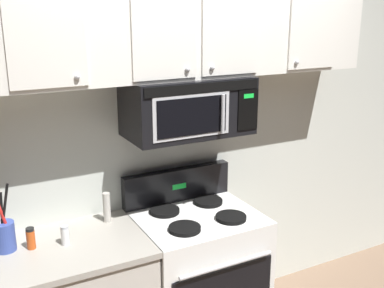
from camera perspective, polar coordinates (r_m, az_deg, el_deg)
back_wall at (r=3.11m, az=-2.60°, el=1.37°), size 5.20×0.10×2.70m
stove_range at (r=3.16m, az=0.58°, el=-15.85°), size 0.76×0.69×1.12m
over_range_microwave at (r=2.84m, az=-0.49°, el=4.62°), size 0.76×0.43×0.35m
upper_cabinets at (r=2.81m, az=-0.80°, el=13.76°), size 2.50×0.36×0.55m
utensil_crock_blue at (r=2.70m, az=-22.03°, el=-9.87°), size 0.11×0.11×0.40m
salt_shaker at (r=2.69m, az=-15.25°, el=-10.72°), size 0.05×0.05×0.11m
pepper_mill at (r=2.88m, az=-10.37°, el=-7.62°), size 0.05×0.05×0.19m
spice_jar at (r=2.70m, az=-19.11°, el=-10.84°), size 0.05×0.05×0.12m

